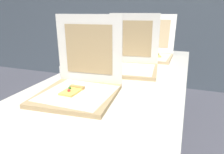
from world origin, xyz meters
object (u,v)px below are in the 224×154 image
pizza_box_front (80,84)px  cup_white_near_center (64,72)px  cup_white_far (106,58)px  pizza_box_back (151,51)px  pizza_box_middle (131,62)px  table (118,85)px  cup_white_mid (85,65)px

pizza_box_front → cup_white_near_center: size_ratio=5.66×
cup_white_far → cup_white_near_center: size_ratio=1.00×
cup_white_far → pizza_box_back: bearing=46.9°
pizza_box_front → pizza_box_middle: bearing=71.9°
table → pizza_box_back: (0.09, 0.71, 0.10)m
pizza_box_middle → pizza_box_back: size_ratio=0.86×
table → cup_white_near_center: cup_white_near_center is taller
table → cup_white_mid: (-0.29, 0.09, 0.08)m
pizza_box_front → cup_white_far: size_ratio=5.66×
pizza_box_middle → cup_white_far: size_ratio=5.83×
table → cup_white_mid: 0.32m
pizza_box_back → cup_white_far: (-0.32, -0.34, -0.02)m
cup_white_far → pizza_box_middle: bearing=-30.4°
pizza_box_middle → cup_white_mid: (-0.32, -0.12, -0.02)m
pizza_box_middle → cup_white_near_center: 0.49m
cup_white_far → cup_white_mid: bearing=-101.2°
cup_white_near_center → table: bearing=18.2°
table → pizza_box_back: bearing=83.0°
pizza_box_back → cup_white_far: pizza_box_back is taller
pizza_box_front → cup_white_mid: 0.46m
pizza_box_front → cup_white_mid: bearing=109.0°
pizza_box_back → cup_white_near_center: pizza_box_back is taller
cup_white_far → cup_white_mid: same height
cup_white_far → table: bearing=-57.6°
pizza_box_middle → cup_white_far: bearing=142.3°
cup_white_far → cup_white_near_center: same height
table → pizza_box_front: (-0.10, -0.33, 0.10)m
table → cup_white_far: (-0.23, 0.37, 0.08)m
pizza_box_front → cup_white_near_center: bearing=132.2°
pizza_box_middle → cup_white_near_center: pizza_box_middle is taller
cup_white_near_center → cup_white_far: bearing=78.0°
table → pizza_box_front: pizza_box_front is taller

